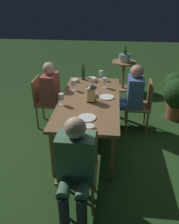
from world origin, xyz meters
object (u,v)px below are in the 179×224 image
(dining_table, at_px, (90,102))
(green_bottle_on_table, at_px, (83,74))
(chair_side_left_a, at_px, (44,100))
(lantern_centerpiece, at_px, (91,92))
(bowl_salad, at_px, (92,94))
(chair_side_right_a, at_px, (142,104))
(wine_glass_b, at_px, (73,83))
(bowl_bread, at_px, (92,79))
(plate_a, at_px, (107,97))
(chair_head_far, at_px, (78,165))
(person_in_rust, at_px, (55,92))
(bowl_dip, at_px, (89,127))
(ice_bucket, at_px, (125,57))
(potted_plant_by_hedge, at_px, (175,86))
(wine_glass_d, at_px, (101,73))
(bowl_olives, at_px, (75,80))
(potted_plant_corner, at_px, (178,96))
(wine_glass_a, at_px, (105,81))
(plate_b, at_px, (87,118))
(person_in_blue, at_px, (131,95))
(person_in_green, at_px, (75,166))
(side_table, at_px, (124,71))
(wine_glass_c, at_px, (61,97))

(dining_table, relative_size, green_bottle_on_table, 6.51)
(chair_side_left_a, bearing_deg, lantern_centerpiece, 60.22)
(bowl_salad, bearing_deg, chair_side_right_a, 110.36)
(wine_glass_b, relative_size, bowl_bread, 1.11)
(green_bottle_on_table, xyz_separation_m, plate_a, (0.75, 0.45, -0.10))
(chair_head_far, relative_size, bowl_bread, 5.72)
(lantern_centerpiece, bearing_deg, green_bottle_on_table, -165.55)
(person_in_rust, bearing_deg, bowl_dip, 29.97)
(ice_bucket, relative_size, potted_plant_by_hedge, 0.51)
(bowl_bread, bearing_deg, person_in_rust, -59.47)
(wine_glass_d, height_order, plate_a, wine_glass_d)
(person_in_rust, relative_size, bowl_olives, 9.53)
(bowl_salad, relative_size, potted_plant_corner, 0.20)
(person_in_rust, height_order, wine_glass_d, person_in_rust)
(bowl_olives, height_order, bowl_dip, bowl_olives)
(wine_glass_a, distance_m, bowl_olives, 0.58)
(chair_side_left_a, bearing_deg, potted_plant_by_hedge, 114.70)
(plate_b, bearing_deg, person_in_blue, 148.61)
(chair_head_far, bearing_deg, green_bottle_on_table, -174.41)
(potted_plant_corner, bearing_deg, dining_table, -59.87)
(dining_table, height_order, plate_a, plate_a)
(potted_plant_corner, bearing_deg, ice_bucket, -145.34)
(chair_side_right_a, distance_m, wine_glass_b, 1.19)
(person_in_green, bearing_deg, dining_table, -180.00)
(bowl_salad, distance_m, ice_bucket, 2.21)
(person_in_rust, height_order, side_table, person_in_rust)
(dining_table, height_order, potted_plant_corner, potted_plant_corner)
(potted_plant_by_hedge, bearing_deg, bowl_bread, -64.97)
(bowl_salad, bearing_deg, lantern_centerpiece, 4.07)
(chair_side_left_a, height_order, wine_glass_c, wine_glass_c)
(person_in_rust, distance_m, wine_glass_c, 0.73)
(bowl_olives, relative_size, bowl_bread, 0.79)
(bowl_bread, relative_size, side_table, 0.22)
(chair_side_right_a, xyz_separation_m, bowl_dip, (1.25, -0.76, 0.27))
(chair_side_left_a, height_order, bowl_dip, chair_side_left_a)
(person_in_green, distance_m, bowl_dip, 0.58)
(person_in_blue, xyz_separation_m, bowl_olives, (-0.28, -0.97, 0.12))
(plate_a, bearing_deg, person_in_green, -9.81)
(person_in_rust, distance_m, lantern_centerpiece, 0.88)
(person_in_rust, distance_m, ice_bucket, 2.21)
(lantern_centerpiece, relative_size, bowl_olives, 2.20)
(chair_side_left_a, relative_size, wine_glass_c, 5.15)
(wine_glass_a, bearing_deg, plate_b, -9.16)
(bowl_bread, relative_size, potted_plant_by_hedge, 0.23)
(wine_glass_b, bearing_deg, chair_side_right_a, 94.86)
(wine_glass_b, relative_size, wine_glass_c, 1.00)
(chair_side_left_a, bearing_deg, ice_bucket, 142.30)
(side_table, xyz_separation_m, ice_bucket, (-0.00, 0.00, 0.33))
(green_bottle_on_table, relative_size, wine_glass_b, 1.72)
(wine_glass_d, bearing_deg, wine_glass_c, -24.80)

